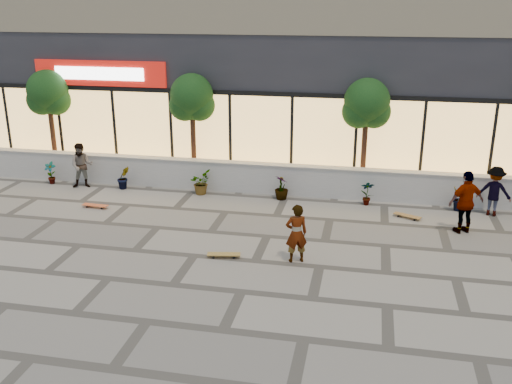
% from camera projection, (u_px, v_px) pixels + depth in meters
% --- Properties ---
extents(ground, '(80.00, 80.00, 0.00)m').
position_uv_depth(ground, '(241.00, 292.00, 13.01)').
color(ground, gray).
rests_on(ground, ground).
extents(planter_wall, '(22.00, 0.42, 1.04)m').
position_uv_depth(planter_wall, '(287.00, 179.00, 19.34)').
color(planter_wall, silver).
rests_on(planter_wall, ground).
extents(retail_building, '(24.00, 9.17, 8.50)m').
position_uv_depth(retail_building, '(308.00, 53.00, 23.23)').
color(retail_building, '#27272D').
rests_on(retail_building, ground).
extents(shrub_a, '(0.43, 0.29, 0.81)m').
position_uv_depth(shrub_a, '(51.00, 173.00, 20.47)').
color(shrub_a, '#133C17').
rests_on(shrub_a, ground).
extents(shrub_b, '(0.57, 0.57, 0.81)m').
position_uv_depth(shrub_b, '(124.00, 178.00, 19.94)').
color(shrub_b, '#133C17').
rests_on(shrub_b, ground).
extents(shrub_c, '(0.68, 0.77, 0.81)m').
position_uv_depth(shrub_c, '(200.00, 182.00, 19.41)').
color(shrub_c, '#133C17').
rests_on(shrub_c, ground).
extents(shrub_d, '(0.64, 0.64, 0.81)m').
position_uv_depth(shrub_d, '(281.00, 188.00, 18.89)').
color(shrub_d, '#133C17').
rests_on(shrub_d, ground).
extents(shrub_e, '(0.46, 0.35, 0.81)m').
position_uv_depth(shrub_e, '(367.00, 193.00, 18.36)').
color(shrub_e, '#133C17').
rests_on(shrub_e, ground).
extents(shrub_f, '(0.55, 0.57, 0.81)m').
position_uv_depth(shrub_f, '(458.00, 199.00, 17.83)').
color(shrub_f, '#133C17').
rests_on(shrub_f, ground).
extents(tree_west, '(1.60, 1.50, 3.92)m').
position_uv_depth(tree_west, '(48.00, 95.00, 20.89)').
color(tree_west, '#452518').
rests_on(tree_west, ground).
extents(tree_midwest, '(1.60, 1.50, 3.92)m').
position_uv_depth(tree_midwest, '(192.00, 100.00, 19.85)').
color(tree_midwest, '#452518').
rests_on(tree_midwest, ground).
extents(tree_mideast, '(1.60, 1.50, 3.92)m').
position_uv_depth(tree_mideast, '(367.00, 106.00, 18.72)').
color(tree_mideast, '#452518').
rests_on(tree_mideast, ground).
extents(skater_center, '(0.65, 0.54, 1.54)m').
position_uv_depth(skater_center, '(296.00, 233.00, 14.27)').
color(skater_center, white).
rests_on(skater_center, ground).
extents(skater_left, '(0.93, 0.82, 1.60)m').
position_uv_depth(skater_left, '(82.00, 166.00, 19.95)').
color(skater_left, tan).
rests_on(skater_left, ground).
extents(skater_right_near, '(1.16, 0.87, 1.83)m').
position_uv_depth(skater_right_near, '(466.00, 202.00, 16.02)').
color(skater_right_near, white).
rests_on(skater_right_near, ground).
extents(skater_right_far, '(1.12, 0.83, 1.55)m').
position_uv_depth(skater_right_far, '(494.00, 191.00, 17.38)').
color(skater_right_far, maroon).
rests_on(skater_right_far, ground).
extents(skateboard_center, '(0.88, 0.37, 0.10)m').
position_uv_depth(skateboard_center, '(224.00, 254.00, 14.70)').
color(skateboard_center, olive).
rests_on(skateboard_center, ground).
extents(skateboard_left, '(0.86, 0.27, 0.10)m').
position_uv_depth(skateboard_left, '(95.00, 205.00, 18.19)').
color(skateboard_left, '#D95328').
rests_on(skateboard_left, ground).
extents(skateboard_right_near, '(0.85, 0.55, 0.10)m').
position_uv_depth(skateboard_right_near, '(407.00, 216.00, 17.33)').
color(skateboard_right_near, olive).
rests_on(skateboard_right_near, ground).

